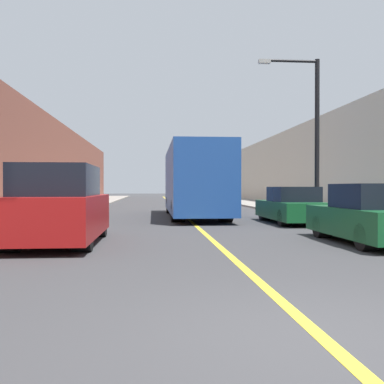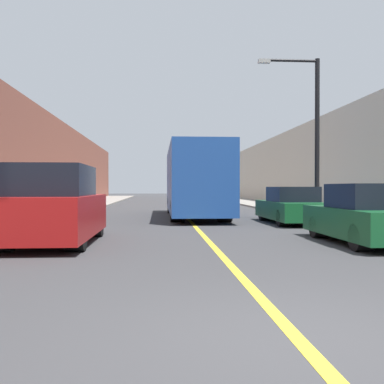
% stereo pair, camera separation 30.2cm
% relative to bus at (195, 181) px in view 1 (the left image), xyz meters
% --- Properties ---
extents(ground_plane, '(200.00, 200.00, 0.00)m').
position_rel_bus_xyz_m(ground_plane, '(-0.41, -17.41, -1.75)').
color(ground_plane, '#38383A').
extents(sidewalk_left, '(3.97, 72.00, 0.12)m').
position_rel_bus_xyz_m(sidewalk_left, '(-7.57, 12.59, -1.69)').
color(sidewalk_left, gray).
rests_on(sidewalk_left, ground).
extents(sidewalk_right, '(3.97, 72.00, 0.12)m').
position_rel_bus_xyz_m(sidewalk_right, '(6.74, 12.59, -1.69)').
color(sidewalk_right, gray).
rests_on(sidewalk_right, ground).
extents(building_row_left, '(4.00, 72.00, 6.80)m').
position_rel_bus_xyz_m(building_row_left, '(-11.55, 12.59, 1.65)').
color(building_row_left, brown).
rests_on(building_row_left, ground).
extents(building_row_right, '(4.00, 72.00, 6.04)m').
position_rel_bus_xyz_m(building_row_right, '(10.73, 12.59, 1.28)').
color(building_row_right, '#B7B2A3').
rests_on(building_row_right, ground).
extents(road_center_line, '(0.16, 72.00, 0.01)m').
position_rel_bus_xyz_m(road_center_line, '(-0.41, 12.59, -1.74)').
color(road_center_line, gold).
rests_on(road_center_line, ground).
extents(bus, '(2.51, 10.21, 3.28)m').
position_rel_bus_xyz_m(bus, '(0.00, 0.00, 0.00)').
color(bus, '#1E4793').
rests_on(bus, ground).
extents(parked_suv_left, '(1.99, 4.80, 1.97)m').
position_rel_bus_xyz_m(parked_suv_left, '(-4.34, -9.96, -0.84)').
color(parked_suv_left, maroon).
rests_on(parked_suv_left, ground).
extents(car_right_near, '(1.83, 4.30, 1.51)m').
position_rel_bus_xyz_m(car_right_near, '(3.49, -10.54, -1.07)').
color(car_right_near, '#145128').
rests_on(car_right_near, ground).
extents(car_right_mid, '(1.80, 4.71, 1.44)m').
position_rel_bus_xyz_m(car_right_mid, '(3.48, -4.10, -1.09)').
color(car_right_mid, '#145128').
rests_on(car_right_mid, ground).
extents(street_lamp_right, '(2.67, 0.24, 6.82)m').
position_rel_bus_xyz_m(street_lamp_right, '(4.80, -2.61, 2.31)').
color(street_lamp_right, black).
rests_on(street_lamp_right, sidewalk_right).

